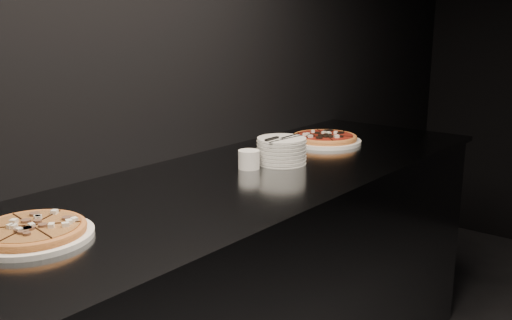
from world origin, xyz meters
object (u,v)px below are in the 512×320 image
Objects in this scene: ramekin at (249,159)px; pizza_tomato at (325,138)px; counter at (238,303)px; pizza_mushroom at (32,231)px; plate_stack at (282,150)px; cutlery at (281,138)px.

pizza_tomato is at bearing 92.96° from ramekin.
pizza_mushroom is at bearing -92.17° from counter.
plate_stack is 0.05m from cutlery.
pizza_mushroom is 1.52× the size of cutlery.
pizza_tomato is 0.43m from cutlery.
cutlery is 2.53× the size of ramekin.
counter is 0.51m from ramekin.
ramekin is at bearing 91.53° from pizza_mushroom.
pizza_tomato is (-0.08, 0.67, 0.48)m from counter.
pizza_tomato is 1.94× the size of plate_stack.
pizza_tomato is 0.55m from ramekin.
ramekin is (-0.04, -0.14, -0.01)m from plate_stack.
ramekin reaches higher than pizza_mushroom.
plate_stack is at bearing 115.96° from cutlery.
pizza_mushroom is 0.83× the size of pizza_tomato.
pizza_tomato reaches higher than pizza_mushroom.
pizza_tomato is 4.61× the size of ramekin.
pizza_mushroom is 0.85m from ramekin.
counter is 32.05× the size of ramekin.
cutlery is (0.08, -0.42, 0.08)m from pizza_tomato.
counter is 12.67× the size of cutlery.
ramekin is at bearing -106.27° from plate_stack.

